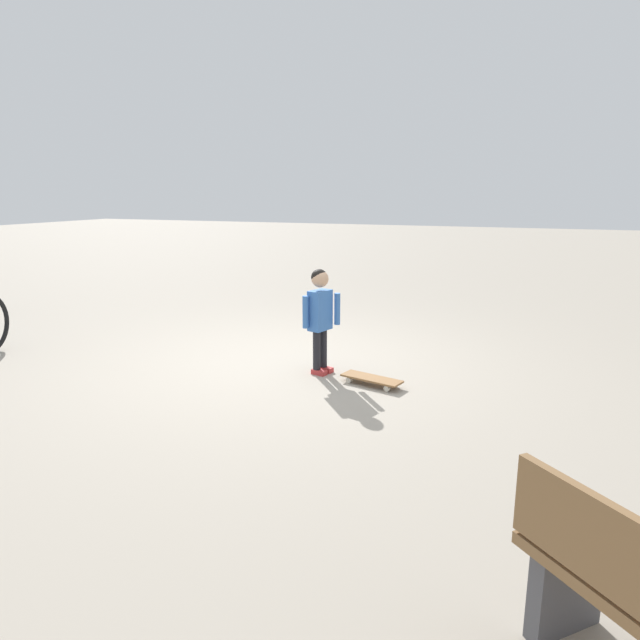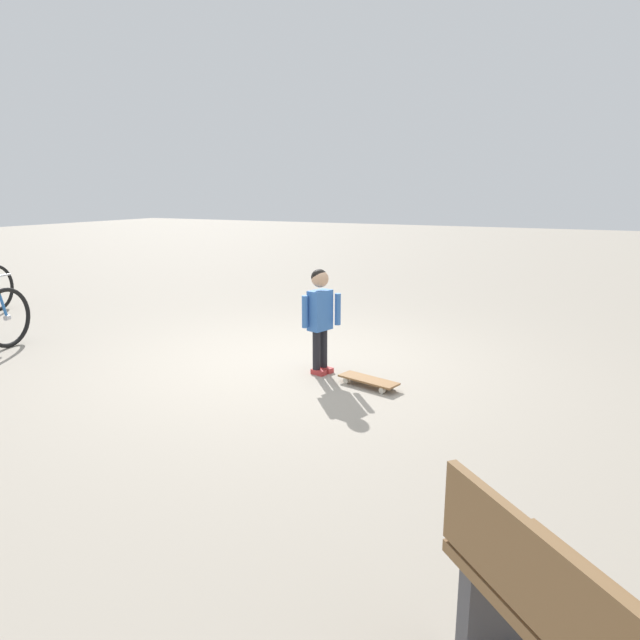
# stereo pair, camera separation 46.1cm
# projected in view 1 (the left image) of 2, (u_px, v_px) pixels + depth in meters

# --- Properties ---
(ground_plane) EXTENTS (50.00, 50.00, 0.00)m
(ground_plane) POSITION_uv_depth(u_px,v_px,m) (294.00, 362.00, 6.08)
(ground_plane) COLOR #9E9384
(child_person) EXTENTS (0.30, 0.32, 1.06)m
(child_person) POSITION_uv_depth(u_px,v_px,m) (320.00, 310.00, 5.59)
(child_person) COLOR black
(child_person) RESTS_ON ground
(skateboard) EXTENTS (0.62, 0.33, 0.07)m
(skateboard) POSITION_uv_depth(u_px,v_px,m) (372.00, 379.00, 5.36)
(skateboard) COLOR olive
(skateboard) RESTS_ON ground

